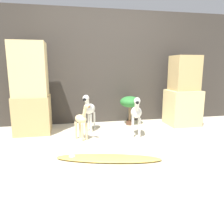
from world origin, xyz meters
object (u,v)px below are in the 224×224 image
potted_palm_front (130,103)px  zebra_left (89,108)px  surfboard (108,158)px  zebra_right (136,112)px  giraffe_figurine (81,121)px

potted_palm_front → zebra_left: bearing=-162.9°
zebra_left → surfboard: bearing=-85.6°
zebra_right → giraffe_figurine: size_ratio=1.14×
zebra_right → potted_palm_front: 0.71m
zebra_left → surfboard: 1.36m
potted_palm_front → giraffe_figurine: bearing=-143.9°
zebra_right → giraffe_figurine: (-0.89, -0.01, -0.10)m
zebra_left → potted_palm_front: 0.86m
giraffe_figurine → zebra_right: bearing=0.7°
zebra_right → surfboard: 1.12m
potted_palm_front → surfboard: 1.76m
zebra_right → potted_palm_front: size_ratio=1.17×
giraffe_figurine → surfboard: giraffe_figurine is taller
giraffe_figurine → surfboard: 0.92m
zebra_right → giraffe_figurine: zebra_right is taller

